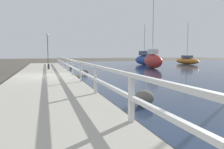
{
  "coord_description": "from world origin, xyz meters",
  "views": [
    {
      "loc": [
        0.08,
        -13.7,
        1.66
      ],
      "look_at": [
        3.15,
        -3.7,
        0.64
      ],
      "focal_mm": 35.0,
      "sensor_mm": 36.0,
      "label": 1
    }
  ],
  "objects_px": {
    "sailboat_blue": "(144,59)",
    "sailboat_red": "(152,60)",
    "dock_lamp": "(48,41)",
    "mooring_bollard": "(49,66)"
  },
  "relations": [
    {
      "from": "sailboat_blue",
      "to": "sailboat_red",
      "type": "xyz_separation_m",
      "value": [
        -1.97,
        -6.27,
        0.07
      ]
    },
    {
      "from": "dock_lamp",
      "to": "sailboat_blue",
      "type": "relative_size",
      "value": 0.58
    },
    {
      "from": "mooring_bollard",
      "to": "sailboat_red",
      "type": "bearing_deg",
      "value": 12.11
    },
    {
      "from": "sailboat_blue",
      "to": "sailboat_red",
      "type": "distance_m",
      "value": 6.58
    },
    {
      "from": "mooring_bollard",
      "to": "sailboat_red",
      "type": "xyz_separation_m",
      "value": [
        11.23,
        2.41,
        0.36
      ]
    },
    {
      "from": "sailboat_red",
      "to": "dock_lamp",
      "type": "bearing_deg",
      "value": -171.84
    },
    {
      "from": "sailboat_blue",
      "to": "mooring_bollard",
      "type": "bearing_deg",
      "value": -162.79
    },
    {
      "from": "sailboat_blue",
      "to": "sailboat_red",
      "type": "bearing_deg",
      "value": -123.54
    },
    {
      "from": "dock_lamp",
      "to": "sailboat_red",
      "type": "xyz_separation_m",
      "value": [
        11.23,
        -0.11,
        -1.94
      ]
    },
    {
      "from": "dock_lamp",
      "to": "sailboat_red",
      "type": "distance_m",
      "value": 11.4
    },
    {
      "from": "sailboat_red",
      "to": "sailboat_blue",
      "type": "bearing_deg",
      "value": 81.32
    },
    {
      "from": "mooring_bollard",
      "to": "sailboat_blue",
      "type": "distance_m",
      "value": 15.81
    },
    {
      "from": "dock_lamp",
      "to": "sailboat_blue",
      "type": "height_order",
      "value": "sailboat_blue"
    },
    {
      "from": "dock_lamp",
      "to": "sailboat_blue",
      "type": "xyz_separation_m",
      "value": [
        13.2,
        6.16,
        -2.01
      ]
    },
    {
      "from": "sailboat_blue",
      "to": "sailboat_red",
      "type": "relative_size",
      "value": 0.74
    }
  ]
}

